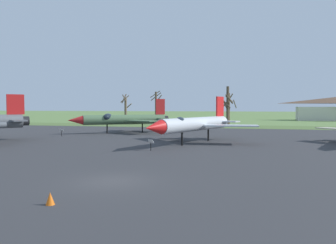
{
  "coord_description": "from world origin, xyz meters",
  "views": [
    {
      "loc": [
        7.55,
        -17.29,
        4.24
      ],
      "look_at": [
        -2.11,
        21.42,
        2.43
      ],
      "focal_mm": 35.54,
      "sensor_mm": 36.0,
      "label": 1
    }
  ],
  "objects_px": {
    "info_placard_rear_left": "(61,132)",
    "traffic_cone": "(50,199)",
    "jet_fighter_rear_left": "(122,119)",
    "info_placard_front_left": "(151,144)",
    "jet_fighter_front_left": "(194,124)"
  },
  "relations": [
    {
      "from": "jet_fighter_front_left",
      "to": "traffic_cone",
      "type": "bearing_deg",
      "value": -94.49
    },
    {
      "from": "info_placard_front_left",
      "to": "traffic_cone",
      "type": "relative_size",
      "value": 1.87
    },
    {
      "from": "jet_fighter_front_left",
      "to": "info_placard_rear_left",
      "type": "height_order",
      "value": "jet_fighter_front_left"
    },
    {
      "from": "jet_fighter_front_left",
      "to": "info_placard_front_left",
      "type": "relative_size",
      "value": 14.49
    },
    {
      "from": "info_placard_front_left",
      "to": "traffic_cone",
      "type": "height_order",
      "value": "info_placard_front_left"
    },
    {
      "from": "info_placard_rear_left",
      "to": "traffic_cone",
      "type": "xyz_separation_m",
      "value": [
        18.1,
        -30.07,
        -0.39
      ]
    },
    {
      "from": "traffic_cone",
      "to": "jet_fighter_rear_left",
      "type": "bearing_deg",
      "value": 107.4
    },
    {
      "from": "info_placard_rear_left",
      "to": "traffic_cone",
      "type": "relative_size",
      "value": 1.76
    },
    {
      "from": "info_placard_front_left",
      "to": "info_placard_rear_left",
      "type": "relative_size",
      "value": 1.06
    },
    {
      "from": "jet_fighter_rear_left",
      "to": "info_placard_rear_left",
      "type": "xyz_separation_m",
      "value": [
        -6.29,
        -7.62,
        -1.57
      ]
    },
    {
      "from": "jet_fighter_front_left",
      "to": "info_placard_front_left",
      "type": "height_order",
      "value": "jet_fighter_front_left"
    },
    {
      "from": "jet_fighter_front_left",
      "to": "traffic_cone",
      "type": "distance_m",
      "value": 25.33
    },
    {
      "from": "jet_fighter_front_left",
      "to": "info_placard_front_left",
      "type": "bearing_deg",
      "value": -112.18
    },
    {
      "from": "info_placard_front_left",
      "to": "jet_fighter_rear_left",
      "type": "height_order",
      "value": "jet_fighter_rear_left"
    },
    {
      "from": "jet_fighter_rear_left",
      "to": "info_placard_rear_left",
      "type": "bearing_deg",
      "value": -129.52
    }
  ]
}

